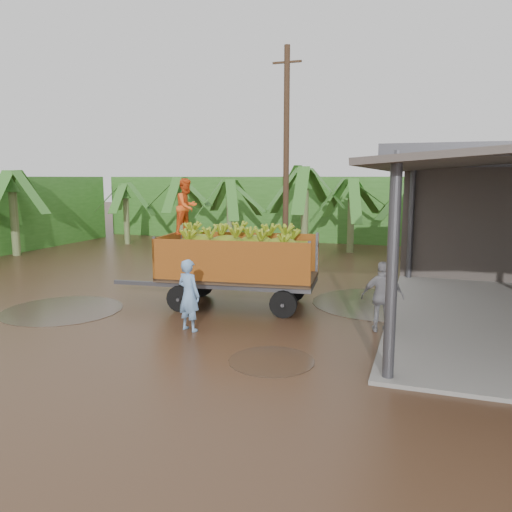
{
  "coord_description": "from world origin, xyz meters",
  "views": [
    {
      "loc": [
        5.82,
        -12.36,
        3.56
      ],
      "look_at": [
        1.29,
        0.82,
        1.36
      ],
      "focal_mm": 35.0,
      "sensor_mm": 36.0,
      "label": 1
    }
  ],
  "objects_px": {
    "banana_trailer": "(237,260)",
    "utility_pole": "(286,156)",
    "man_blue": "(189,295)",
    "man_grey": "(383,297)"
  },
  "relations": [
    {
      "from": "man_blue",
      "to": "man_grey",
      "type": "distance_m",
      "value": 4.5
    },
    {
      "from": "man_blue",
      "to": "utility_pole",
      "type": "height_order",
      "value": "utility_pole"
    },
    {
      "from": "man_blue",
      "to": "utility_pole",
      "type": "xyz_separation_m",
      "value": [
        -0.45,
        9.98,
        3.6
      ]
    },
    {
      "from": "banana_trailer",
      "to": "man_grey",
      "type": "height_order",
      "value": "banana_trailer"
    },
    {
      "from": "banana_trailer",
      "to": "man_grey",
      "type": "distance_m",
      "value": 4.2
    },
    {
      "from": "man_blue",
      "to": "man_grey",
      "type": "height_order",
      "value": "man_blue"
    },
    {
      "from": "banana_trailer",
      "to": "utility_pole",
      "type": "height_order",
      "value": "utility_pole"
    },
    {
      "from": "man_grey",
      "to": "man_blue",
      "type": "bearing_deg",
      "value": 7.33
    },
    {
      "from": "utility_pole",
      "to": "man_grey",
      "type": "bearing_deg",
      "value": -61.18
    },
    {
      "from": "man_blue",
      "to": "utility_pole",
      "type": "bearing_deg",
      "value": -69.74
    }
  ]
}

